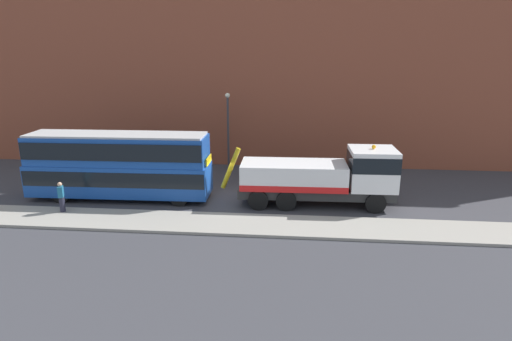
{
  "coord_description": "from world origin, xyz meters",
  "views": [
    {
      "loc": [
        4.22,
        -25.02,
        8.91
      ],
      "look_at": [
        1.92,
        -0.6,
        2.0
      ],
      "focal_mm": 30.37,
      "sensor_mm": 36.0,
      "label": 1
    }
  ],
  "objects_px": {
    "double_decker_bus": "(119,163)",
    "pedestrian_onlooker": "(61,197)",
    "recovery_tow_truck": "(324,176)",
    "street_lamp": "(228,125)"
  },
  "relations": [
    {
      "from": "double_decker_bus",
      "to": "pedestrian_onlooker",
      "type": "relative_size",
      "value": 6.48
    },
    {
      "from": "recovery_tow_truck",
      "to": "double_decker_bus",
      "type": "xyz_separation_m",
      "value": [
        -12.34,
        -0.01,
        0.47
      ]
    },
    {
      "from": "double_decker_bus",
      "to": "pedestrian_onlooker",
      "type": "distance_m",
      "value": 3.85
    },
    {
      "from": "pedestrian_onlooker",
      "to": "street_lamp",
      "type": "xyz_separation_m",
      "value": [
        7.83,
        9.87,
        2.49
      ]
    },
    {
      "from": "double_decker_bus",
      "to": "pedestrian_onlooker",
      "type": "bearing_deg",
      "value": -128.87
    },
    {
      "from": "double_decker_bus",
      "to": "recovery_tow_truck",
      "type": "bearing_deg",
      "value": -1.1
    },
    {
      "from": "pedestrian_onlooker",
      "to": "recovery_tow_truck",
      "type": "bearing_deg",
      "value": -7.18
    },
    {
      "from": "recovery_tow_truck",
      "to": "street_lamp",
      "type": "relative_size",
      "value": 1.74
    },
    {
      "from": "recovery_tow_truck",
      "to": "double_decker_bus",
      "type": "distance_m",
      "value": 12.35
    },
    {
      "from": "double_decker_bus",
      "to": "street_lamp",
      "type": "bearing_deg",
      "value": 50.12
    }
  ]
}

